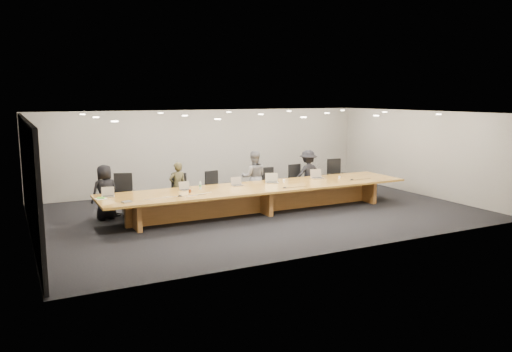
# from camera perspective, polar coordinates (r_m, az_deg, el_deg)

# --- Properties ---
(ground) EXTENTS (12.00, 12.00, 0.00)m
(ground) POSITION_cam_1_polar(r_m,az_deg,el_deg) (14.23, 0.55, -4.15)
(ground) COLOR black
(ground) RESTS_ON ground
(back_wall) EXTENTS (12.00, 0.02, 2.80)m
(back_wall) POSITION_cam_1_polar(r_m,az_deg,el_deg) (17.60, -5.45, 2.99)
(back_wall) COLOR #B1ADA1
(back_wall) RESTS_ON ground
(left_wall_panel) EXTENTS (0.08, 7.84, 2.74)m
(left_wall_panel) POSITION_cam_1_polar(r_m,az_deg,el_deg) (12.45, -24.51, -0.45)
(left_wall_panel) COLOR black
(left_wall_panel) RESTS_ON ground
(conference_table) EXTENTS (9.00, 1.80, 0.75)m
(conference_table) POSITION_cam_1_polar(r_m,az_deg,el_deg) (14.12, 0.55, -2.09)
(conference_table) COLOR brown
(conference_table) RESTS_ON ground
(chair_far_left) EXTENTS (0.77, 0.77, 1.19)m
(chair_far_left) POSITION_cam_1_polar(r_m,az_deg,el_deg) (14.13, -15.02, -2.09)
(chair_far_left) COLOR black
(chair_far_left) RESTS_ON ground
(chair_left) EXTENTS (0.68, 0.68, 1.07)m
(chair_left) POSITION_cam_1_polar(r_m,az_deg,el_deg) (14.56, -8.75, -1.80)
(chair_left) COLOR black
(chair_left) RESTS_ON ground
(chair_mid_left) EXTENTS (0.65, 0.65, 1.07)m
(chair_mid_left) POSITION_cam_1_polar(r_m,az_deg,el_deg) (14.95, -4.63, -1.43)
(chair_mid_left) COLOR black
(chair_mid_left) RESTS_ON ground
(chair_mid_right) EXTENTS (0.55, 0.55, 1.06)m
(chair_mid_right) POSITION_cam_1_polar(r_m,az_deg,el_deg) (15.69, 1.62, -0.93)
(chair_mid_right) COLOR black
(chair_mid_right) RESTS_ON ground
(chair_right) EXTENTS (0.61, 0.61, 1.10)m
(chair_right) POSITION_cam_1_polar(r_m,az_deg,el_deg) (16.19, 4.86, -0.58)
(chair_right) COLOR black
(chair_right) RESTS_ON ground
(chair_far_right) EXTENTS (0.65, 0.65, 1.20)m
(chair_far_right) POSITION_cam_1_polar(r_m,az_deg,el_deg) (16.93, 9.30, -0.06)
(chair_far_right) COLOR black
(chair_far_right) RESTS_ON ground
(person_a) EXTENTS (0.81, 0.62, 1.48)m
(person_a) POSITION_cam_1_polar(r_m,az_deg,el_deg) (13.85, -16.86, -1.78)
(person_a) COLOR black
(person_a) RESTS_ON ground
(person_b) EXTENTS (0.54, 0.38, 1.41)m
(person_b) POSITION_cam_1_polar(r_m,az_deg,el_deg) (14.47, -8.94, -1.18)
(person_b) COLOR #35321D
(person_b) RESTS_ON ground
(person_c) EXTENTS (0.95, 0.86, 1.61)m
(person_c) POSITION_cam_1_polar(r_m,az_deg,el_deg) (15.32, -0.25, -0.12)
(person_c) COLOR #5B5B5D
(person_c) RESTS_ON ground
(person_d) EXTENTS (1.00, 0.58, 1.54)m
(person_d) POSITION_cam_1_polar(r_m,az_deg,el_deg) (16.27, 5.96, 0.25)
(person_d) COLOR black
(person_d) RESTS_ON ground
(laptop_a) EXTENTS (0.35, 0.28, 0.25)m
(laptop_a) POSITION_cam_1_polar(r_m,az_deg,el_deg) (13.12, -16.57, -1.76)
(laptop_a) COLOR #BDAC90
(laptop_a) RESTS_ON conference_table
(laptop_b) EXTENTS (0.32, 0.24, 0.24)m
(laptop_b) POSITION_cam_1_polar(r_m,az_deg,el_deg) (13.61, -8.04, -1.12)
(laptop_b) COLOR tan
(laptop_b) RESTS_ON conference_table
(laptop_c) EXTENTS (0.32, 0.24, 0.25)m
(laptop_c) POSITION_cam_1_polar(r_m,az_deg,el_deg) (14.14, -2.12, -0.62)
(laptop_c) COLOR #B9A58D
(laptop_c) RESTS_ON conference_table
(laptop_d) EXTENTS (0.44, 0.39, 0.29)m
(laptop_d) POSITION_cam_1_polar(r_m,az_deg,el_deg) (14.60, 1.83, -0.23)
(laptop_d) COLOR tan
(laptop_d) RESTS_ON conference_table
(laptop_e) EXTENTS (0.40, 0.31, 0.29)m
(laptop_e) POSITION_cam_1_polar(r_m,az_deg,el_deg) (15.50, 7.05, 0.25)
(laptop_e) COLOR #BFAB91
(laptop_e) RESTS_ON conference_table
(water_bottle) EXTENTS (0.08, 0.08, 0.20)m
(water_bottle) POSITION_cam_1_polar(r_m,az_deg,el_deg) (13.68, -6.40, -1.10)
(water_bottle) COLOR silver
(water_bottle) RESTS_ON conference_table
(amber_mug) EXTENTS (0.08, 0.08, 0.09)m
(amber_mug) POSITION_cam_1_polar(r_m,az_deg,el_deg) (13.25, -7.57, -1.72)
(amber_mug) COLOR brown
(amber_mug) RESTS_ON conference_table
(paper_cup_near) EXTENTS (0.08, 0.08, 0.09)m
(paper_cup_near) POSITION_cam_1_polar(r_m,az_deg,el_deg) (14.73, 3.22, -0.56)
(paper_cup_near) COLOR white
(paper_cup_near) RESTS_ON conference_table
(paper_cup_far) EXTENTS (0.07, 0.07, 0.08)m
(paper_cup_far) POSITION_cam_1_polar(r_m,az_deg,el_deg) (15.61, 9.51, -0.14)
(paper_cup_far) COLOR white
(paper_cup_far) RESTS_ON conference_table
(notepad) EXTENTS (0.29, 0.25, 0.02)m
(notepad) POSITION_cam_1_polar(r_m,az_deg,el_deg) (12.91, -17.31, -2.50)
(notepad) COLOR white
(notepad) RESTS_ON conference_table
(lime_gadget) EXTENTS (0.20, 0.16, 0.03)m
(lime_gadget) POSITION_cam_1_polar(r_m,az_deg,el_deg) (12.92, -17.30, -2.40)
(lime_gadget) COLOR green
(lime_gadget) RESTS_ON notepad
(av_box) EXTENTS (0.26, 0.22, 0.03)m
(av_box) POSITION_cam_1_polar(r_m,az_deg,el_deg) (12.32, -14.54, -2.87)
(av_box) COLOR #A7A7AB
(av_box) RESTS_ON conference_table
(mic_left) EXTENTS (0.16, 0.16, 0.03)m
(mic_left) POSITION_cam_1_polar(r_m,az_deg,el_deg) (12.82, -8.69, -2.22)
(mic_left) COLOR black
(mic_left) RESTS_ON conference_table
(mic_center) EXTENTS (0.15, 0.15, 0.03)m
(mic_center) POSITION_cam_1_polar(r_m,az_deg,el_deg) (13.83, 3.30, -1.31)
(mic_center) COLOR black
(mic_center) RESTS_ON conference_table
(mic_right) EXTENTS (0.16, 0.16, 0.03)m
(mic_right) POSITION_cam_1_polar(r_m,az_deg,el_deg) (15.41, 10.91, -0.39)
(mic_right) COLOR black
(mic_right) RESTS_ON conference_table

